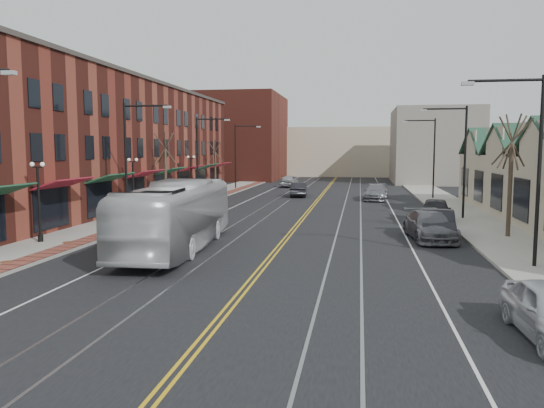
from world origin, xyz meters
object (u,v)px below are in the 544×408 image
(transit_bus, at_px, (177,216))
(parked_car_b, at_px, (438,225))
(parked_car_d, at_px, (435,211))
(parked_suv, at_px, (146,227))
(parked_car_c, at_px, (430,226))

(transit_bus, relative_size, parked_car_b, 2.48)
(transit_bus, height_order, parked_car_d, transit_bus)
(transit_bus, height_order, parked_suv, transit_bus)
(transit_bus, distance_m, parked_suv, 3.31)
(transit_bus, bearing_deg, parked_car_d, -142.53)
(parked_car_c, distance_m, parked_car_d, 7.28)
(transit_bus, distance_m, parked_car_d, 18.90)
(parked_suv, bearing_deg, transit_bus, 136.53)
(transit_bus, bearing_deg, parked_car_b, -161.08)
(transit_bus, bearing_deg, parked_car_c, -161.72)
(parked_car_c, xyz_separation_m, parked_car_d, (1.26, 7.17, 0.04))
(parked_suv, bearing_deg, parked_car_b, -172.77)
(transit_bus, height_order, parked_car_c, transit_bus)
(parked_car_b, xyz_separation_m, parked_car_d, (0.79, 6.81, 0.03))
(transit_bus, xyz_separation_m, parked_suv, (-2.50, 1.97, -0.91))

